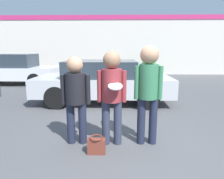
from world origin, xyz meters
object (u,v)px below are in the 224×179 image
person_right (148,86)px  parked_car_far (12,69)px  person_middle_with_frisbee (112,90)px  parked_car_near (103,81)px  person_left (76,93)px  shrub (149,67)px  handbag (96,145)px

person_right → parked_car_far: size_ratio=0.40×
person_middle_with_frisbee → parked_car_near: size_ratio=0.39×
person_left → parked_car_near: size_ratio=0.37×
parked_car_near → shrub: parked_car_near is taller
person_left → parked_car_far: person_left is taller
parked_car_far → parked_car_near: bearing=-35.2°
person_right → parked_car_near: bearing=108.7°
person_right → shrub: size_ratio=1.68×
person_middle_with_frisbee → shrub: bearing=77.4°
handbag → person_left: bearing=136.3°
parked_car_far → person_left: bearing=-54.9°
shrub → person_middle_with_frisbee: bearing=-102.6°
parked_car_far → shrub: (7.41, 3.43, -0.21)m
person_middle_with_frisbee → parked_car_far: (-5.20, 6.48, -0.28)m
person_middle_with_frisbee → handbag: person_middle_with_frisbee is taller
person_left → shrub: (2.87, 9.89, -0.43)m
person_left → shrub: 10.31m
parked_car_far → shrub: 8.17m
person_middle_with_frisbee → person_right: size_ratio=0.95×
person_left → shrub: size_ratio=1.50×
handbag → parked_car_far: bearing=125.9°
person_right → handbag: bearing=-155.9°
person_right → person_left: bearing=-179.2°
parked_car_far → handbag: parked_car_far is taller
parked_car_near → shrub: bearing=69.3°
person_left → parked_car_far: bearing=125.1°
person_right → handbag: person_right is taller
person_middle_with_frisbee → handbag: bearing=-124.3°
person_middle_with_frisbee → parked_car_far: person_middle_with_frisbee is taller
person_left → person_right: bearing=0.8°
shrub → handbag: (-2.47, -10.28, -0.40)m
person_right → parked_car_near: size_ratio=0.41×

